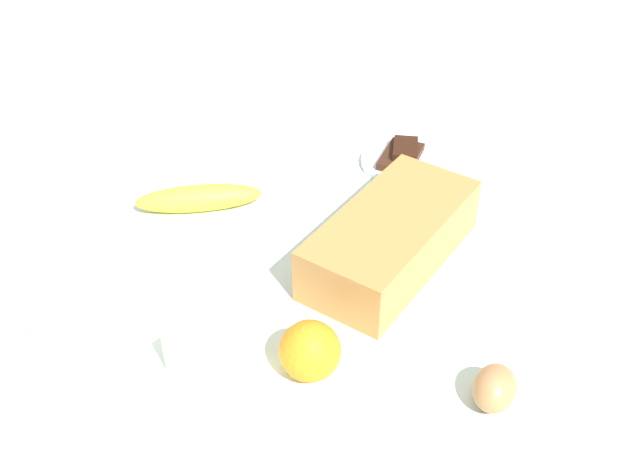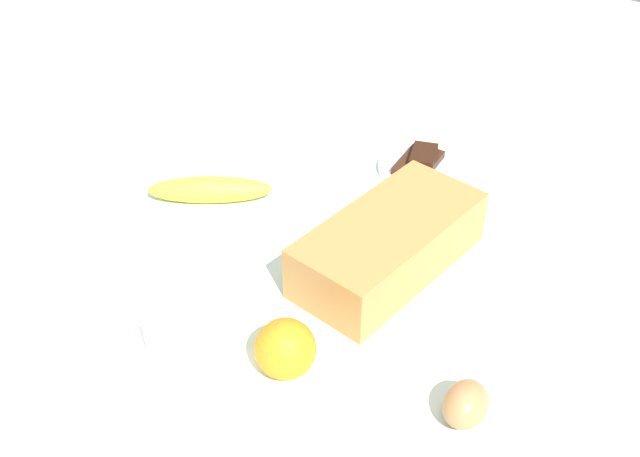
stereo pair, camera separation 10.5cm
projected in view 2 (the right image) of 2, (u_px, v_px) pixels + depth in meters
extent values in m
cube|color=silver|center=(320.00, 256.00, 1.08)|extent=(2.40, 2.40, 0.02)
cube|color=#B77A3D|center=(389.00, 244.00, 1.02)|extent=(0.29, 0.17, 0.08)
cube|color=black|center=(389.00, 242.00, 1.02)|extent=(0.28, 0.15, 0.07)
cylinder|color=white|center=(70.00, 298.00, 0.97)|extent=(0.15, 0.15, 0.04)
torus|color=white|center=(67.00, 287.00, 0.95)|extent=(0.15, 0.15, 0.01)
ellipsoid|color=white|center=(65.00, 279.00, 0.94)|extent=(0.12, 0.12, 0.04)
ellipsoid|color=yellow|center=(210.00, 190.00, 1.16)|extent=(0.14, 0.18, 0.04)
sphere|color=orange|center=(285.00, 349.00, 0.88)|extent=(0.07, 0.07, 0.07)
cube|color=#F4EDB2|center=(191.00, 336.00, 0.90)|extent=(0.10, 0.09, 0.06)
ellipsoid|color=#AF7647|center=(466.00, 404.00, 0.83)|extent=(0.06, 0.05, 0.05)
cylinder|color=white|center=(418.00, 168.00, 1.23)|extent=(0.13, 0.13, 0.01)
cube|color=#381E11|center=(418.00, 163.00, 1.23)|extent=(0.09, 0.06, 0.01)
cube|color=black|center=(424.00, 155.00, 1.22)|extent=(0.07, 0.06, 0.01)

